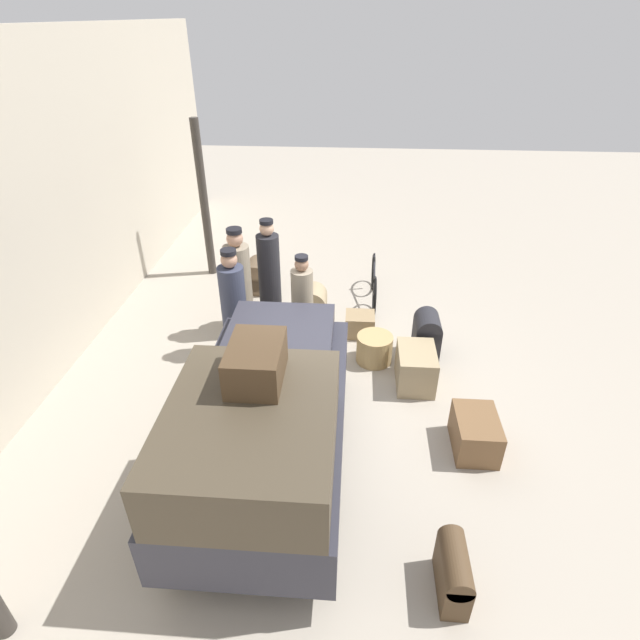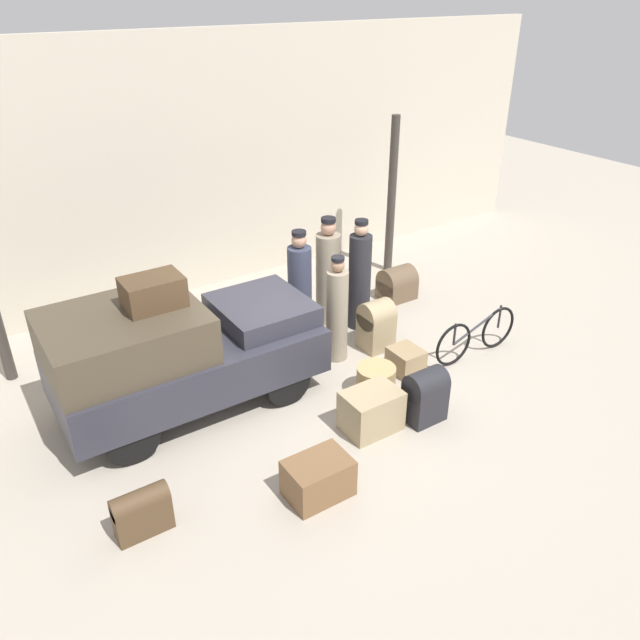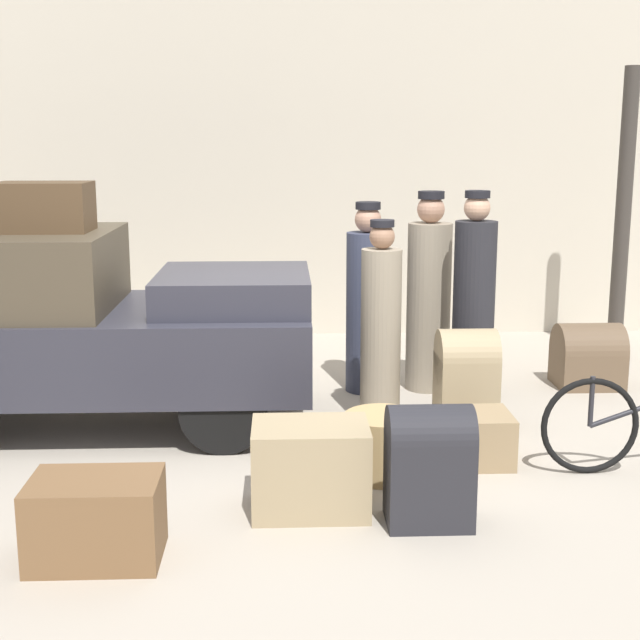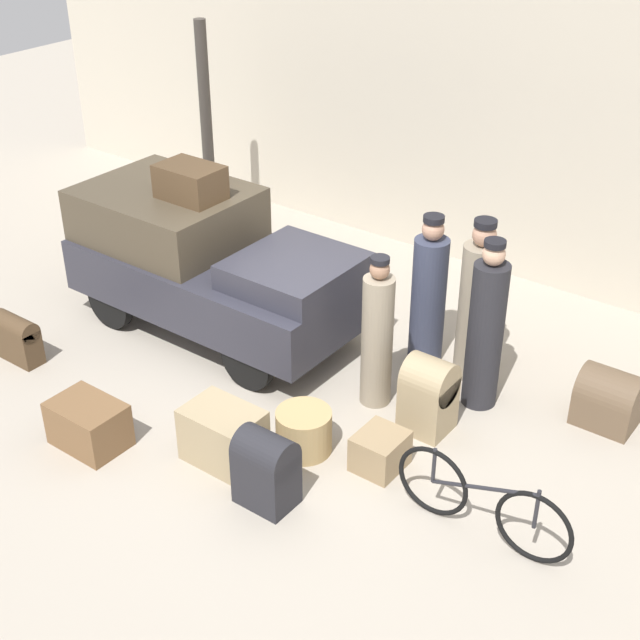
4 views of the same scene
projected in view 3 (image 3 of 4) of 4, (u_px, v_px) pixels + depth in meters
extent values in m
plane|color=#A89E8E|center=(295.00, 447.00, 6.82)|extent=(30.00, 30.00, 0.00)
cube|color=beige|center=(289.00, 144.00, 10.36)|extent=(16.00, 0.15, 4.50)
cylinder|color=#38332D|center=(623.00, 216.00, 9.28)|extent=(0.16, 0.16, 3.04)
cylinder|color=black|center=(234.00, 360.00, 8.12)|extent=(0.66, 0.12, 0.66)
cylinder|color=black|center=(223.00, 411.00, 6.62)|extent=(0.66, 0.12, 0.66)
cube|color=#2D2D38|center=(95.00, 345.00, 7.26)|extent=(3.49, 1.69, 0.62)
cube|color=#2D2D38|center=(234.00, 290.00, 7.22)|extent=(1.22, 1.32, 0.28)
torus|color=black|center=(590.00, 426.00, 6.22)|extent=(0.70, 0.04, 0.70)
cylinder|color=#232328|center=(591.00, 401.00, 6.18)|extent=(0.04, 0.04, 0.36)
cylinder|color=tan|center=(383.00, 445.00, 6.21)|extent=(0.55, 0.55, 0.44)
cylinder|color=gray|center=(428.00, 307.00, 8.26)|extent=(0.41, 0.41, 1.56)
sphere|color=tan|center=(431.00, 209.00, 8.08)|extent=(0.25, 0.25, 0.25)
cylinder|color=black|center=(431.00, 195.00, 8.05)|extent=(0.24, 0.24, 0.07)
cylinder|color=#232328|center=(473.00, 313.00, 7.84)|extent=(0.37, 0.37, 1.62)
sphere|color=tan|center=(477.00, 208.00, 7.65)|extent=(0.23, 0.23, 0.23)
cylinder|color=black|center=(478.00, 194.00, 7.63)|extent=(0.22, 0.22, 0.06)
cylinder|color=gray|center=(381.00, 339.00, 7.19)|extent=(0.33, 0.33, 1.46)
sphere|color=#936B51|center=(382.00, 236.00, 7.03)|extent=(0.20, 0.20, 0.20)
cylinder|color=black|center=(382.00, 223.00, 7.01)|extent=(0.19, 0.19, 0.06)
cylinder|color=#33384C|center=(367.00, 313.00, 8.21)|extent=(0.39, 0.39, 1.48)
sphere|color=tan|center=(368.00, 219.00, 8.04)|extent=(0.24, 0.24, 0.24)
cylinder|color=black|center=(368.00, 206.00, 8.01)|extent=(0.23, 0.23, 0.07)
cube|color=brown|center=(587.00, 368.00, 8.46)|extent=(0.60, 0.51, 0.35)
cylinder|color=brown|center=(588.00, 350.00, 8.43)|extent=(0.60, 0.51, 0.51)
cube|color=#232328|center=(429.00, 480.00, 5.43)|extent=(0.52, 0.39, 0.56)
cylinder|color=#232328|center=(430.00, 436.00, 5.37)|extent=(0.52, 0.39, 0.39)
cube|color=brown|center=(96.00, 519.00, 4.97)|extent=(0.72, 0.51, 0.47)
cube|color=#937A56|center=(481.00, 438.00, 6.47)|extent=(0.43, 0.48, 0.37)
cube|color=#9E8966|center=(466.00, 392.00, 7.22)|extent=(0.47, 0.45, 0.60)
cylinder|color=#9E8966|center=(467.00, 357.00, 7.16)|extent=(0.47, 0.45, 0.45)
cube|color=#9E8966|center=(310.00, 468.00, 5.61)|extent=(0.73, 0.53, 0.56)
cube|color=#4C3823|center=(44.00, 207.00, 7.02)|extent=(0.73, 0.51, 0.39)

